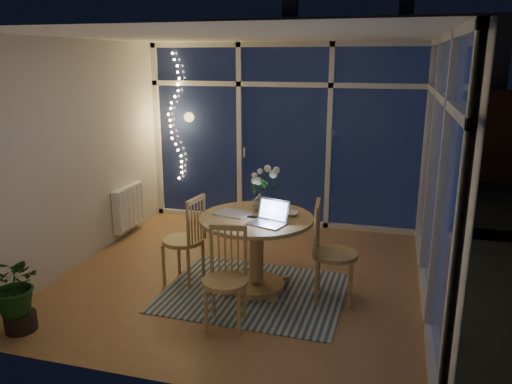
% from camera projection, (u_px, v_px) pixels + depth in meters
% --- Properties ---
extents(floor, '(4.00, 4.00, 0.00)m').
position_uv_depth(floor, '(245.00, 276.00, 5.64)').
color(floor, olive).
rests_on(floor, ground).
extents(ceiling, '(4.00, 4.00, 0.00)m').
position_uv_depth(ceiling, '(243.00, 36.00, 4.97)').
color(ceiling, white).
rests_on(ceiling, wall_back).
extents(wall_back, '(4.00, 0.04, 2.60)m').
position_uv_depth(wall_back, '(284.00, 136.00, 7.16)').
color(wall_back, silver).
rests_on(wall_back, floor).
extents(wall_front, '(4.00, 0.04, 2.60)m').
position_uv_depth(wall_front, '(160.00, 221.00, 3.44)').
color(wall_front, silver).
rests_on(wall_front, floor).
extents(wall_left, '(0.04, 4.00, 2.60)m').
position_uv_depth(wall_left, '(80.00, 154.00, 5.82)').
color(wall_left, silver).
rests_on(wall_left, floor).
extents(wall_right, '(0.04, 4.00, 2.60)m').
position_uv_depth(wall_right, '(443.00, 175.00, 4.79)').
color(wall_right, silver).
rests_on(wall_right, floor).
extents(window_wall_back, '(4.00, 0.10, 2.60)m').
position_uv_depth(window_wall_back, '(284.00, 136.00, 7.13)').
color(window_wall_back, silver).
rests_on(window_wall_back, floor).
extents(window_wall_right, '(0.10, 4.00, 2.60)m').
position_uv_depth(window_wall_right, '(439.00, 175.00, 4.80)').
color(window_wall_right, silver).
rests_on(window_wall_right, floor).
extents(radiator, '(0.10, 0.70, 0.58)m').
position_uv_depth(radiator, '(129.00, 207.00, 6.88)').
color(radiator, white).
rests_on(radiator, wall_left).
extents(fairy_lights, '(0.24, 0.10, 1.85)m').
position_uv_depth(fairy_lights, '(174.00, 118.00, 7.42)').
color(fairy_lights, '#EFB55F').
rests_on(fairy_lights, window_wall_back).
extents(garden_patio, '(12.00, 6.00, 0.10)m').
position_uv_depth(garden_patio, '(339.00, 182.00, 10.18)').
color(garden_patio, black).
rests_on(garden_patio, ground).
extents(garden_fence, '(11.00, 0.08, 1.80)m').
position_uv_depth(garden_fence, '(320.00, 131.00, 10.52)').
color(garden_fence, '#371F14').
rests_on(garden_fence, ground).
extents(neighbour_roof, '(7.00, 3.00, 2.20)m').
position_uv_depth(neighbour_roof, '(350.00, 65.00, 12.90)').
color(neighbour_roof, '#363941').
rests_on(neighbour_roof, ground).
extents(garden_shrubs, '(0.90, 0.90, 0.90)m').
position_uv_depth(garden_shrubs, '(257.00, 170.00, 8.90)').
color(garden_shrubs, black).
rests_on(garden_shrubs, ground).
extents(rug, '(1.89, 1.53, 0.01)m').
position_uv_depth(rug, '(254.00, 292.00, 5.24)').
color(rug, beige).
rests_on(rug, floor).
extents(dining_table, '(1.21, 1.21, 0.81)m').
position_uv_depth(dining_table, '(256.00, 253.00, 5.23)').
color(dining_table, '#A7884B').
rests_on(dining_table, floor).
extents(chair_left, '(0.52, 0.52, 0.99)m').
position_uv_depth(chair_left, '(183.00, 239.00, 5.39)').
color(chair_left, '#A7884B').
rests_on(chair_left, floor).
extents(chair_right, '(0.52, 0.52, 1.04)m').
position_uv_depth(chair_right, '(335.00, 252.00, 4.96)').
color(chair_right, '#A7884B').
rests_on(chair_right, floor).
extents(chair_front, '(0.49, 0.49, 0.94)m').
position_uv_depth(chair_front, '(225.00, 279.00, 4.47)').
color(chair_front, '#A7884B').
rests_on(chair_front, floor).
extents(laptop, '(0.42, 0.38, 0.25)m').
position_uv_depth(laptop, '(267.00, 212.00, 4.86)').
color(laptop, '#B8B7BC').
rests_on(laptop, dining_table).
extents(flower_vase, '(0.21, 0.21, 0.21)m').
position_uv_depth(flower_vase, '(261.00, 201.00, 5.30)').
color(flower_vase, silver).
rests_on(flower_vase, dining_table).
extents(bowl, '(0.16, 0.16, 0.04)m').
position_uv_depth(bowl, '(290.00, 214.00, 5.16)').
color(bowl, white).
rests_on(bowl, dining_table).
extents(newspapers, '(0.37, 0.29, 0.01)m').
position_uv_depth(newspapers, '(233.00, 213.00, 5.23)').
color(newspapers, beige).
rests_on(newspapers, dining_table).
extents(phone, '(0.12, 0.08, 0.01)m').
position_uv_depth(phone, '(253.00, 217.00, 5.10)').
color(phone, black).
rests_on(phone, dining_table).
extents(potted_plant, '(0.58, 0.52, 0.76)m').
position_uv_depth(potted_plant, '(17.00, 292.00, 4.43)').
color(potted_plant, '#174017').
rests_on(potted_plant, floor).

